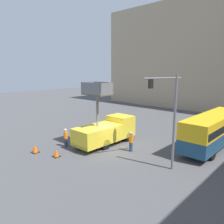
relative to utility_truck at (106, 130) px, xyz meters
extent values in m
plane|color=#4C4C4F|center=(1.01, -0.62, -1.45)|extent=(120.00, 120.00, 0.00)
cube|color=tan|center=(1.01, 27.89, 8.44)|extent=(44.00, 10.00, 19.78)
cube|color=yellow|center=(0.00, 2.15, 0.03)|extent=(2.43, 1.98, 2.10)
cube|color=yellow|center=(0.00, -1.16, -0.23)|extent=(2.43, 4.63, 1.58)
cube|color=red|center=(0.00, -3.43, -0.87)|extent=(2.38, 0.10, 0.24)
cylinder|color=black|center=(-1.07, 2.15, -0.97)|extent=(0.30, 0.95, 0.95)
cylinder|color=black|center=(1.07, 2.15, -0.97)|extent=(0.30, 0.95, 0.95)
cylinder|color=black|center=(-1.07, -1.16, -0.97)|extent=(0.30, 0.95, 0.95)
cylinder|color=black|center=(1.07, -1.16, -0.97)|extent=(0.30, 0.95, 0.95)
cylinder|color=slate|center=(0.00, -1.16, 2.05)|extent=(0.24, 0.24, 2.99)
cube|color=brown|center=(0.00, -1.16, 3.60)|extent=(2.58, 1.64, 0.10)
cube|color=slate|center=(-1.25, -1.16, 4.17)|extent=(0.08, 1.64, 1.05)
cube|color=slate|center=(1.25, -1.16, 4.17)|extent=(0.08, 1.64, 1.05)
cube|color=slate|center=(0.00, -0.38, 4.17)|extent=(2.58, 0.08, 1.05)
cube|color=slate|center=(0.00, -1.94, 4.17)|extent=(2.58, 0.08, 1.05)
cube|color=navy|center=(8.06, 6.26, -0.37)|extent=(2.41, 10.17, 1.20)
cube|color=yellow|center=(8.06, 6.26, 0.97)|extent=(2.41, 10.17, 1.47)
cube|color=black|center=(8.06, 6.26, 0.75)|extent=(2.43, 9.76, 0.65)
cylinder|color=black|center=(7.00, 9.41, -0.88)|extent=(0.30, 1.13, 1.13)
cylinder|color=black|center=(7.00, 3.10, -0.88)|extent=(0.30, 1.13, 1.13)
cylinder|color=black|center=(9.12, 3.10, -0.88)|extent=(0.30, 1.13, 1.13)
cylinder|color=slate|center=(7.56, -0.72, 2.02)|extent=(0.18, 0.18, 6.93)
cylinder|color=slate|center=(6.06, -0.01, 5.18)|extent=(1.53, 3.07, 0.13)
cube|color=black|center=(4.55, 0.70, 4.73)|extent=(0.43, 0.43, 0.90)
sphere|color=red|center=(4.55, 0.70, 4.98)|extent=(0.20, 0.20, 0.20)
cylinder|color=navy|center=(-2.25, -3.25, -1.04)|extent=(0.32, 0.32, 0.81)
cylinder|color=orange|center=(-2.25, -3.25, -0.32)|extent=(0.38, 0.38, 0.64)
sphere|color=tan|center=(-2.25, -3.25, 0.11)|extent=(0.22, 0.22, 0.22)
sphere|color=white|center=(-2.25, -3.25, 0.21)|extent=(0.23, 0.23, 0.23)
cylinder|color=navy|center=(3.08, 0.06, -1.03)|extent=(0.32, 0.32, 0.82)
cylinder|color=orange|center=(3.08, 0.06, -0.30)|extent=(0.38, 0.38, 0.65)
sphere|color=tan|center=(3.08, 0.06, 0.14)|extent=(0.22, 0.22, 0.22)
sphere|color=white|center=(3.08, 0.06, 0.24)|extent=(0.23, 0.23, 0.23)
cube|color=black|center=(-0.76, -5.28, -1.43)|extent=(0.59, 0.59, 0.03)
cone|color=#F25B0F|center=(-0.76, -5.28, -1.11)|extent=(0.47, 0.47, 0.67)
cube|color=black|center=(-2.96, -6.04, -1.43)|extent=(0.64, 0.64, 0.03)
cone|color=#F25B0F|center=(-2.96, -6.04, -1.08)|extent=(0.52, 0.52, 0.74)
camera|label=1|loc=(14.67, -14.80, 5.79)|focal=35.00mm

